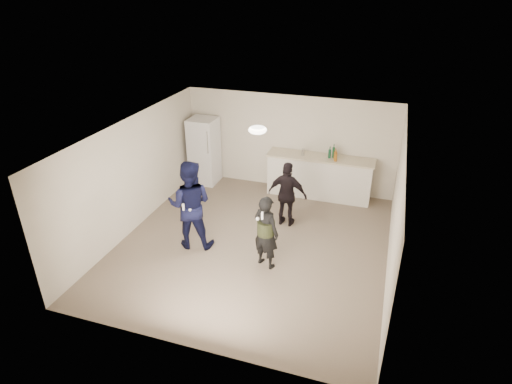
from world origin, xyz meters
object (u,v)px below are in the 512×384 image
(spectator, at_px, (287,195))
(woman, at_px, (266,232))
(shaker, at_px, (303,152))
(fridge, at_px, (204,151))
(counter, at_px, (319,177))
(man, at_px, (190,205))

(spectator, bearing_deg, woman, 93.70)
(shaker, bearing_deg, fridge, -179.13)
(counter, height_order, fridge, fridge)
(fridge, distance_m, man, 3.17)
(counter, height_order, spectator, spectator)
(woman, bearing_deg, man, 13.81)
(man, bearing_deg, fridge, -83.81)
(man, distance_m, woman, 1.71)
(fridge, relative_size, spectator, 1.18)
(fridge, height_order, woman, fridge)
(man, height_order, woman, man)
(fridge, relative_size, man, 0.94)
(fridge, height_order, spectator, fridge)
(counter, relative_size, woman, 1.72)
(fridge, distance_m, woman, 4.20)
(woman, bearing_deg, shaker, -68.65)
(man, relative_size, spectator, 1.25)
(fridge, relative_size, woman, 1.19)
(counter, height_order, woman, woman)
(spectator, bearing_deg, fridge, -26.16)
(man, xyz_separation_m, woman, (1.68, -0.21, -0.20))
(fridge, xyz_separation_m, shaker, (2.70, 0.04, 0.28))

